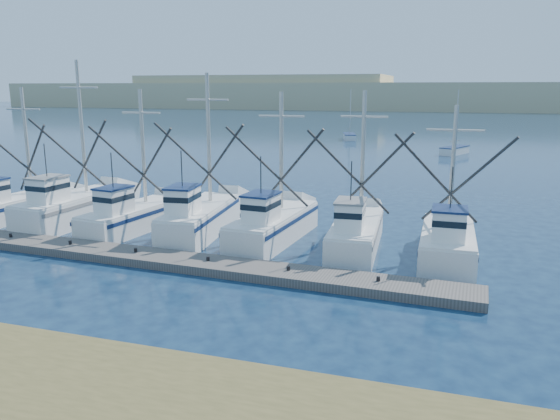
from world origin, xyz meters
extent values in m
plane|color=#0C1D38|center=(0.00, 0.00, 0.00)|extent=(500.00, 500.00, 0.00)
cube|color=#605A56|center=(-7.91, 5.85, 0.20)|extent=(30.77, 3.48, 0.41)
cube|color=tan|center=(0.00, 210.00, 5.00)|extent=(360.00, 60.00, 10.00)
cube|color=white|center=(-21.08, 11.31, 0.67)|extent=(3.15, 8.45, 1.33)
cylinder|color=#B7B2A8|center=(-21.08, 12.72, 4.86)|extent=(0.22, 0.22, 7.04)
cube|color=white|center=(-16.63, 11.23, 0.86)|extent=(2.97, 8.25, 1.71)
cube|color=white|center=(-16.63, 9.15, 2.46)|extent=(1.56, 2.06, 1.50)
cylinder|color=#B7B2A8|center=(-16.63, 12.62, 5.86)|extent=(0.22, 0.22, 8.30)
cube|color=white|center=(-12.15, 11.02, 0.68)|extent=(3.27, 7.93, 1.36)
cube|color=white|center=(-12.15, 9.05, 2.11)|extent=(1.57, 2.03, 1.50)
cylinder|color=#B7B2A8|center=(-12.15, 12.34, 4.81)|extent=(0.22, 0.22, 6.90)
cube|color=white|center=(-7.92, 11.25, 0.81)|extent=(3.12, 8.34, 1.62)
cube|color=white|center=(-7.92, 9.16, 2.37)|extent=(1.54, 2.11, 1.50)
cylinder|color=#B7B2A8|center=(-7.92, 12.64, 5.40)|extent=(0.22, 0.22, 7.55)
cube|color=white|center=(-3.48, 11.25, 0.74)|extent=(3.08, 8.32, 1.48)
cube|color=white|center=(-3.48, 9.16, 2.23)|extent=(1.55, 2.10, 1.50)
cylinder|color=#B7B2A8|center=(-3.48, 12.64, 4.81)|extent=(0.22, 0.22, 6.65)
cube|color=white|center=(1.15, 11.10, 0.71)|extent=(2.72, 7.98, 1.42)
cube|color=white|center=(1.15, 9.09, 2.17)|extent=(1.42, 1.99, 1.50)
cylinder|color=#B7B2A8|center=(1.15, 12.44, 4.82)|extent=(0.22, 0.22, 6.79)
cube|color=white|center=(5.77, 10.71, 0.69)|extent=(2.59, 7.08, 1.38)
cube|color=white|center=(5.77, 8.90, 2.13)|extent=(1.48, 1.74, 1.50)
cylinder|color=#B7B2A8|center=(5.77, 11.91, 4.45)|extent=(0.22, 0.22, 6.14)
cube|color=white|center=(6.04, 56.41, 0.45)|extent=(3.68, 5.57, 0.90)
cylinder|color=#B7B2A8|center=(6.04, 56.71, 4.50)|extent=(0.12, 0.12, 7.20)
cube|color=white|center=(-10.39, 72.05, 0.45)|extent=(3.09, 5.82, 0.90)
cylinder|color=#B7B2A8|center=(-10.39, 72.35, 4.50)|extent=(0.12, 0.12, 7.20)
camera|label=1|loc=(5.65, -16.59, 8.37)|focal=35.00mm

